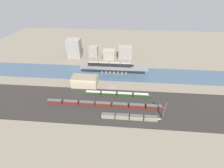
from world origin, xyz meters
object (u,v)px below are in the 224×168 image
object	(u,v)px
train_yard_near	(131,117)
warehouse_building	(85,81)
signal_tower	(164,109)
train_yard_mid	(105,104)
train_yard_far	(119,94)
train_on_bridge	(111,64)

from	to	relation	value
train_yard_near	warehouse_building	distance (m)	57.92
train_yard_near	signal_tower	distance (m)	24.11
train_yard_mid	train_yard_far	xyz separation A→B (m)	(10.02, 13.66, -0.05)
train_on_bridge	train_yard_far	xyz separation A→B (m)	(10.34, -37.45, -8.94)
signal_tower	train_yard_mid	bearing A→B (deg)	168.38
train_yard_far	train_yard_mid	bearing A→B (deg)	-126.27
warehouse_building	signal_tower	size ratio (longest dim) A/B	1.37
train_yard_mid	warehouse_building	world-z (taller)	warehouse_building
train_yard_near	warehouse_building	xyz separation A→B (m)	(-42.22, 39.57, 2.66)
train_yard_near	train_yard_mid	world-z (taller)	train_yard_near
train_on_bridge	train_yard_mid	size ratio (longest dim) A/B	0.51
warehouse_building	train_on_bridge	bearing A→B (deg)	46.43
warehouse_building	train_yard_near	bearing A→B (deg)	-43.14
train_yard_near	train_yard_mid	size ratio (longest dim) A/B	0.45
train_yard_near	signal_tower	bearing A→B (deg)	7.56
train_yard_mid	signal_tower	bearing A→B (deg)	-11.62
warehouse_building	train_yard_mid	bearing A→B (deg)	-50.91
train_yard_mid	signal_tower	distance (m)	44.08
train_yard_far	signal_tower	distance (m)	40.19
train_yard_mid	train_on_bridge	bearing A→B (deg)	90.36
signal_tower	train_on_bridge	bearing A→B (deg)	125.67
train_on_bridge	train_yard_mid	distance (m)	51.87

